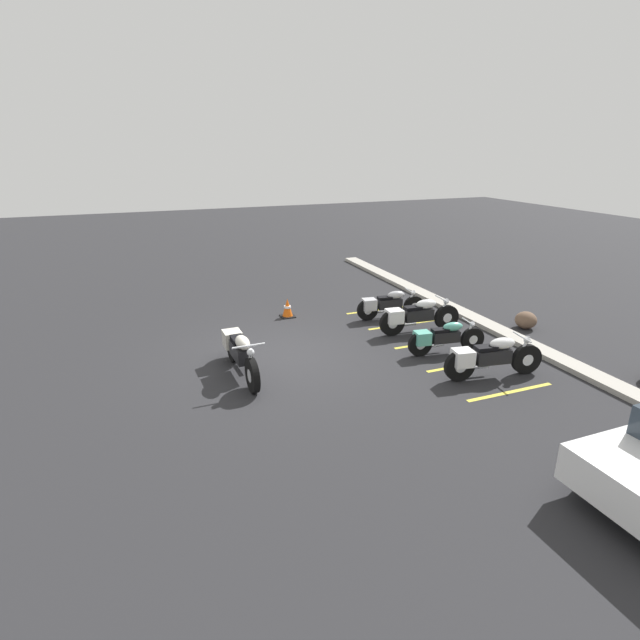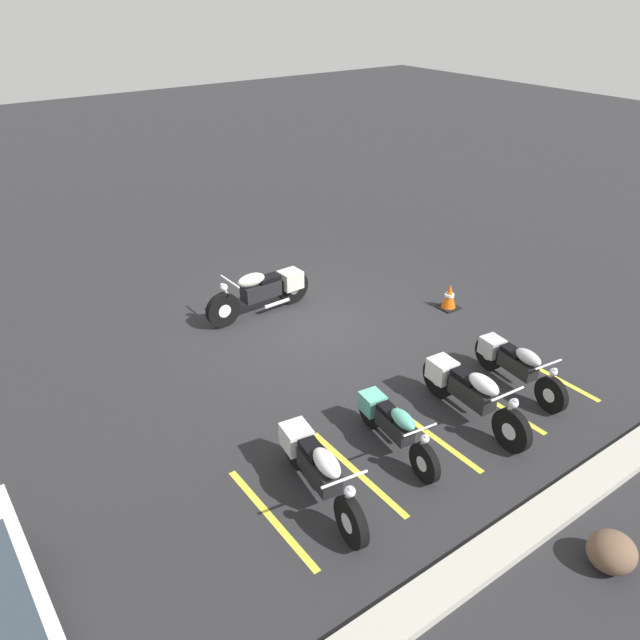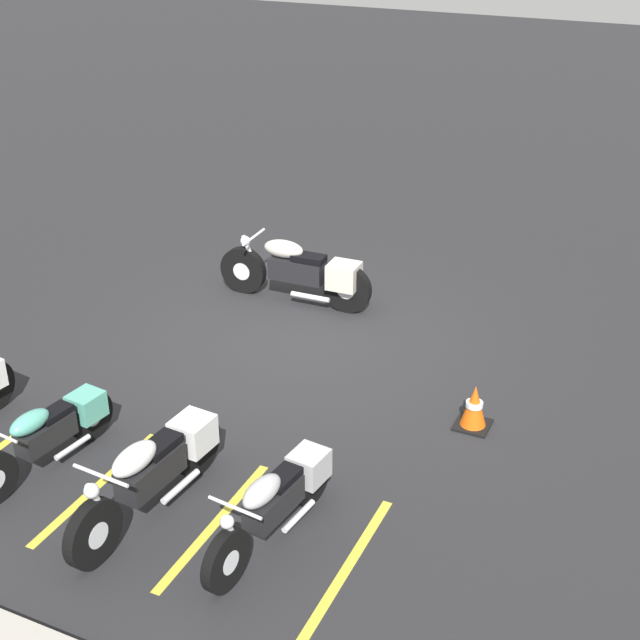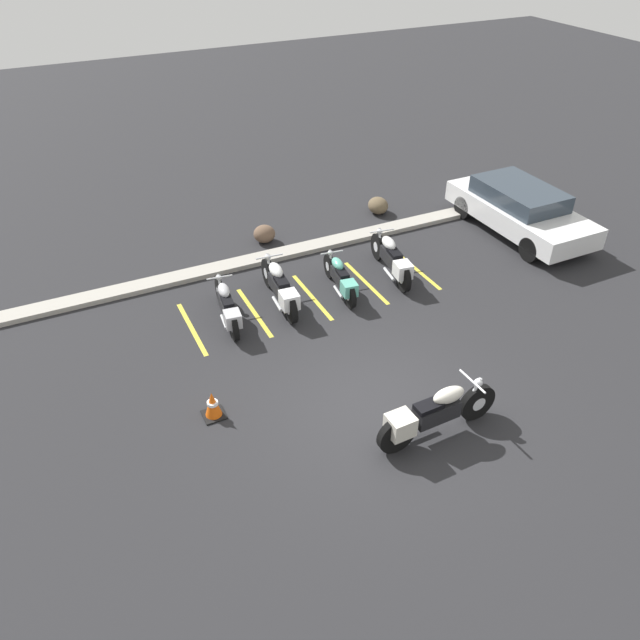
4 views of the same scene
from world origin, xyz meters
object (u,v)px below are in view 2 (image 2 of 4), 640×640
object	(u,v)px
parked_bike_2	(393,424)
traffic_cone	(449,297)
parked_bike_0	(515,364)
parked_bike_1	(469,391)
motorcycle_cream_featured	(264,290)
landscape_rock_0	(612,552)
parked_bike_3	(317,467)

from	to	relation	value
parked_bike_2	traffic_cone	xyz separation A→B (m)	(-3.95, -2.63, -0.16)
parked_bike_0	parked_bike_1	xyz separation A→B (m)	(1.30, 0.14, 0.05)
parked_bike_0	parked_bike_2	distance (m)	2.76
motorcycle_cream_featured	parked_bike_0	world-z (taller)	motorcycle_cream_featured
landscape_rock_0	traffic_cone	world-z (taller)	traffic_cone
landscape_rock_0	parked_bike_3	bearing A→B (deg)	-54.57
parked_bike_0	landscape_rock_0	size ratio (longest dim) A/B	3.53
parked_bike_1	parked_bike_3	bearing A→B (deg)	-85.56
parked_bike_1	parked_bike_3	xyz separation A→B (m)	(2.93, 0.00, -0.00)
parked_bike_3	parked_bike_1	bearing A→B (deg)	98.45
parked_bike_3	traffic_cone	world-z (taller)	parked_bike_3
parked_bike_3	landscape_rock_0	distance (m)	3.68
parked_bike_0	parked_bike_1	size ratio (longest dim) A/B	0.89
parked_bike_2	landscape_rock_0	world-z (taller)	parked_bike_2
parked_bike_3	landscape_rock_0	xyz separation A→B (m)	(-2.13, 3.00, -0.24)
parked_bike_1	parked_bike_2	world-z (taller)	parked_bike_1
parked_bike_0	traffic_cone	world-z (taller)	parked_bike_0
parked_bike_1	parked_bike_2	size ratio (longest dim) A/B	1.17
parked_bike_1	parked_bike_3	world-z (taller)	parked_bike_1
parked_bike_0	landscape_rock_0	xyz separation A→B (m)	(2.10, 3.13, -0.19)
motorcycle_cream_featured	traffic_cone	distance (m)	3.89
parked_bike_3	landscape_rock_0	size ratio (longest dim) A/B	3.91
parked_bike_1	landscape_rock_0	bearing A→B (deg)	-10.53
motorcycle_cream_featured	landscape_rock_0	xyz separation A→B (m)	(0.04, 7.90, -0.27)
parked_bike_1	landscape_rock_0	xyz separation A→B (m)	(0.80, 3.00, -0.25)
landscape_rock_0	traffic_cone	size ratio (longest dim) A/B	1.06
parked_bike_1	parked_bike_2	distance (m)	1.47
landscape_rock_0	parked_bike_2	bearing A→B (deg)	-78.18
traffic_cone	landscape_rock_0	bearing A→B (deg)	60.30
landscape_rock_0	traffic_cone	bearing A→B (deg)	-119.70
parked_bike_2	motorcycle_cream_featured	bearing A→B (deg)	178.80
parked_bike_1	landscape_rock_0	world-z (taller)	parked_bike_1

